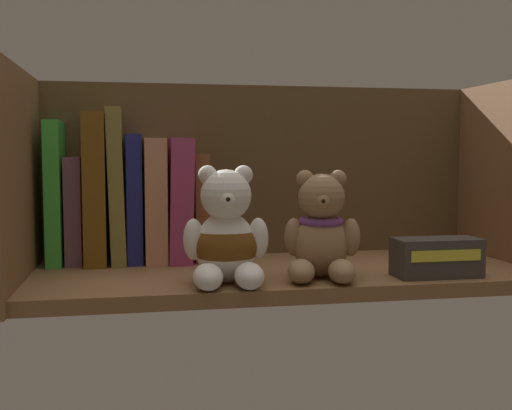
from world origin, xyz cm
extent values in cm
cube|color=brown|center=(0.00, 0.00, 1.00)|extent=(71.84, 28.93, 2.00)
cube|color=brown|center=(0.00, 15.06, 15.20)|extent=(74.24, 1.20, 30.40)
cube|color=brown|center=(-36.72, 0.00, 15.20)|extent=(1.60, 31.33, 30.40)
cube|color=brown|center=(36.72, 0.00, 15.20)|extent=(1.60, 31.33, 30.40)
cube|color=green|center=(-33.26, 11.57, 12.97)|extent=(2.31, 11.69, 21.94)
cube|color=#764C60|center=(-30.49, 11.57, 10.24)|extent=(2.55, 10.17, 16.50)
cube|color=brown|center=(-27.22, 11.57, 13.57)|extent=(3.29, 14.03, 23.14)
cube|color=olive|center=(-24.07, 11.57, 13.96)|extent=(2.84, 12.73, 23.97)
cube|color=navy|center=(-21.39, 11.57, 11.97)|extent=(2.35, 11.72, 19.94)
cube|color=tan|center=(-18.16, 11.57, 11.66)|extent=(3.36, 13.30, 19.33)
cube|color=#A73A6E|center=(-14.33, 11.57, 11.66)|extent=(4.05, 14.20, 19.41)
cube|color=brown|center=(-11.07, 11.57, 10.49)|extent=(2.23, 10.55, 16.98)
ellipsoid|color=white|center=(-9.61, -8.34, 6.69)|extent=(7.98, 7.32, 9.38)
sphere|color=white|center=(-9.64, -8.81, 13.59)|extent=(6.67, 6.67, 6.67)
sphere|color=white|center=(-11.94, -8.19, 16.20)|extent=(2.50, 2.50, 2.50)
sphere|color=white|center=(-7.28, -8.49, 16.20)|extent=(2.50, 2.50, 2.50)
sphere|color=white|center=(-9.79, -11.17, 13.19)|extent=(2.50, 2.50, 2.50)
sphere|color=black|center=(-9.85, -12.04, 13.26)|extent=(0.88, 0.88, 0.88)
ellipsoid|color=white|center=(-12.47, -12.62, 3.67)|extent=(4.14, 6.48, 3.34)
ellipsoid|color=white|center=(-7.32, -12.95, 3.67)|extent=(4.14, 6.48, 3.34)
ellipsoid|color=white|center=(-13.86, -8.54, 7.86)|extent=(2.88, 2.88, 5.42)
ellipsoid|color=white|center=(-5.43, -9.07, 7.86)|extent=(2.88, 2.88, 5.42)
ellipsoid|color=brown|center=(-9.61, -8.34, 6.93)|extent=(8.63, 7.98, 6.57)
ellipsoid|color=#93704C|center=(3.71, -7.16, 6.48)|extent=(7.62, 6.99, 8.97)
sphere|color=#93704C|center=(3.62, -7.59, 13.08)|extent=(6.38, 6.38, 6.38)
sphere|color=#93704C|center=(1.53, -6.67, 15.57)|extent=(2.39, 2.39, 2.39)
sphere|color=#93704C|center=(5.89, -7.64, 15.57)|extent=(2.39, 2.39, 2.39)
sphere|color=#9B754E|center=(3.13, -9.80, 12.70)|extent=(2.39, 2.39, 2.39)
sphere|color=black|center=(2.95, -10.62, 12.76)|extent=(0.84, 0.84, 0.84)
ellipsoid|color=#93704C|center=(0.38, -10.78, 3.59)|extent=(4.79, 6.61, 3.19)
ellipsoid|color=#93704C|center=(5.20, -11.85, 3.59)|extent=(4.79, 6.61, 3.19)
ellipsoid|color=#93704C|center=(-0.32, -6.72, 7.60)|extent=(3.09, 3.09, 5.18)
ellipsoid|color=#93704C|center=(7.56, -8.47, 7.60)|extent=(3.09, 3.09, 5.18)
torus|color=#71397F|center=(3.71, -7.16, 9.71)|extent=(6.12, 6.12, 1.15)
cube|color=#38332D|center=(19.58, -9.74, 4.66)|extent=(11.80, 5.35, 5.33)
cube|color=gold|center=(19.58, -12.49, 5.33)|extent=(10.03, 0.16, 1.49)
camera|label=1|loc=(-20.88, -88.61, 18.76)|focal=43.65mm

